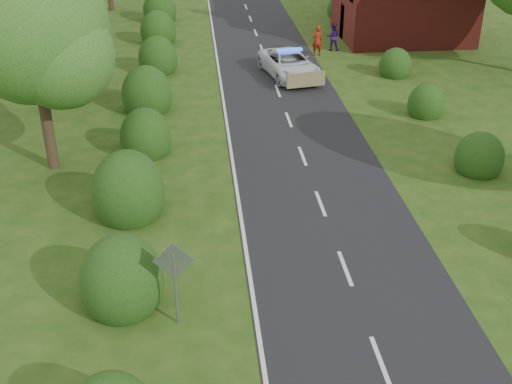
{
  "coord_description": "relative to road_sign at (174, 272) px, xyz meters",
  "views": [
    {
      "loc": [
        -4.23,
        -11.59,
        11.23
      ],
      "look_at": [
        -2.44,
        6.72,
        1.3
      ],
      "focal_mm": 45.0,
      "sensor_mm": 36.0,
      "label": 1
    }
  ],
  "objects": [
    {
      "name": "ground",
      "position": [
        5.0,
        -2.0,
        -1.65
      ],
      "size": [
        120.0,
        120.0,
        0.0
      ],
      "primitive_type": "plane",
      "color": "#214A12"
    },
    {
      "name": "road",
      "position": [
        5.0,
        13.0,
        -1.64
      ],
      "size": [
        6.0,
        70.0,
        0.02
      ],
      "primitive_type": "cube",
      "color": "black",
      "rests_on": "ground"
    },
    {
      "name": "road_markings",
      "position": [
        3.4,
        10.93,
        -1.63
      ],
      "size": [
        4.96,
        70.0,
        0.01
      ],
      "color": "white",
      "rests_on": "road"
    },
    {
      "name": "hedgerow_left",
      "position": [
        -1.51,
        9.69,
        -0.91
      ],
      "size": [
        2.75,
        50.41,
        3.0
      ],
      "color": "#163B17",
      "rests_on": "ground"
    },
    {
      "name": "hedgerow_right",
      "position": [
        11.6,
        9.21,
        -1.1
      ],
      "size": [
        2.1,
        45.78,
        2.1
      ],
      "color": "#163B17",
      "rests_on": "ground"
    },
    {
      "name": "tree_left_a",
      "position": [
        -4.75,
        9.86,
        3.69
      ],
      "size": [
        5.74,
        5.6,
        8.38
      ],
      "color": "#332316",
      "rests_on": "ground"
    },
    {
      "name": "road_sign",
      "position": [
        0.0,
        0.0,
        0.0
      ],
      "size": [
        1.06,
        0.08,
        2.53
      ],
      "color": "gray",
      "rests_on": "ground"
    },
    {
      "name": "police_van",
      "position": [
        5.93,
        20.35,
        -0.95
      ],
      "size": [
        3.32,
        5.48,
        1.56
      ],
      "rotation": [
        0.0,
        0.0,
        0.2
      ],
      "color": "white",
      "rests_on": "ground"
    },
    {
      "name": "pedestrian_red",
      "position": [
        8.18,
        24.28,
        -0.74
      ],
      "size": [
        0.71,
        0.51,
        1.82
      ],
      "primitive_type": "imported",
      "rotation": [
        0.0,
        0.0,
        3.26
      ],
      "color": "maroon",
      "rests_on": "ground"
    },
    {
      "name": "pedestrian_purple",
      "position": [
        9.36,
        25.26,
        -0.8
      ],
      "size": [
        0.93,
        0.79,
        1.7
      ],
      "primitive_type": "imported",
      "rotation": [
        0.0,
        0.0,
        2.95
      ],
      "color": "#341654",
      "rests_on": "ground"
    }
  ]
}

